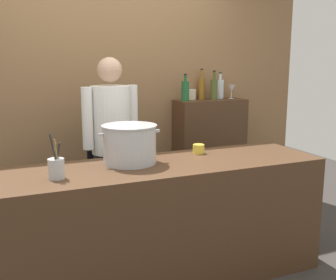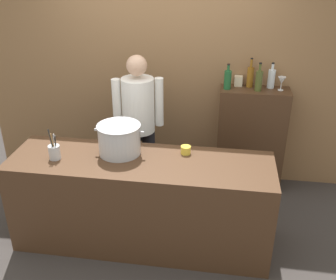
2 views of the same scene
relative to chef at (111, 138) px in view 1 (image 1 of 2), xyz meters
The scene contains 14 objects.
ground_plane 1.23m from the chef, 76.77° to the right, with size 8.00×8.00×0.00m, color #383330.
brick_back_panel 0.86m from the chef, 74.84° to the left, with size 4.40×0.10×3.00m, color olive.
prep_counter 0.93m from the chef, 76.77° to the right, with size 2.39×0.70×0.90m, color #472D1C.
bar_cabinet 1.34m from the chef, 19.87° to the left, with size 0.76×0.32×1.21m, color #472D1C.
chef is the anchor object (origin of this frame).
stockpot_large 0.64m from the chef, 93.37° to the right, with size 0.46×0.40×0.28m.
utensil_crock 1.02m from the chef, 125.27° to the right, with size 0.10×0.10×0.29m.
butter_jar 0.80m from the chef, 44.66° to the right, with size 0.09×0.09×0.07m, color yellow.
wine_bottle_green 1.06m from the chef, 24.47° to the left, with size 0.08×0.08×0.28m.
wine_bottle_olive 1.35m from the chef, 18.04° to the left, with size 0.08×0.08×0.31m.
wine_bottle_amber 1.32m from the chef, 24.26° to the left, with size 0.07×0.07×0.32m.
wine_bottle_clear 1.52m from the chef, 20.64° to the left, with size 0.08×0.08×0.28m.
wine_glass_short 1.59m from the chef, 16.93° to the left, with size 0.08×0.08×0.15m.
spice_tin_cream 1.20m from the chef, 27.83° to the left, with size 0.09×0.09×0.11m, color beige.
Camera 1 is at (-1.11, -2.68, 1.65)m, focal length 44.15 mm.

